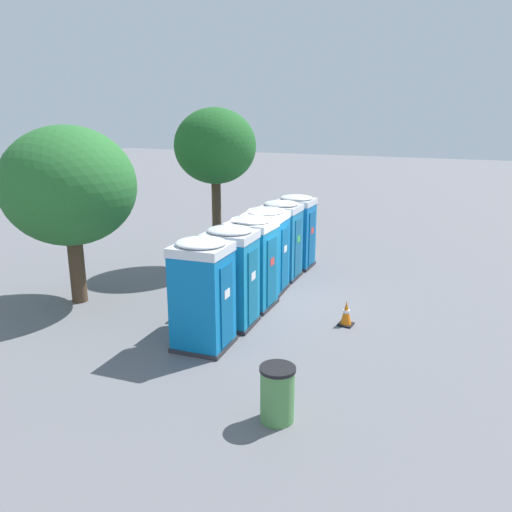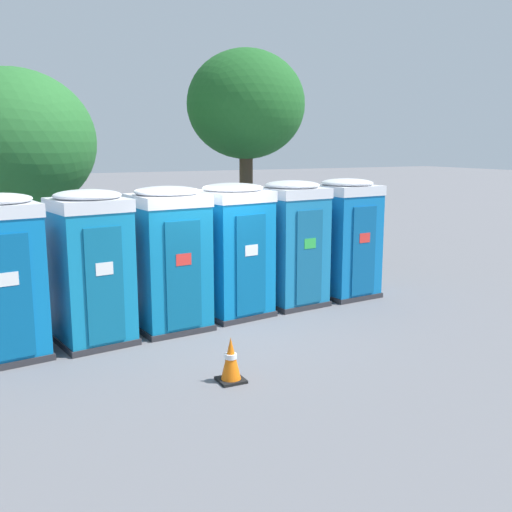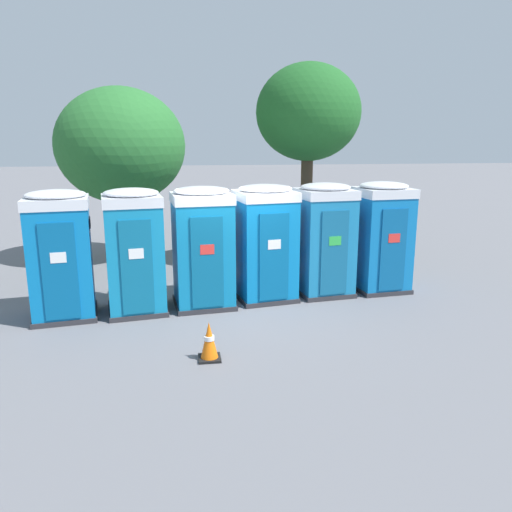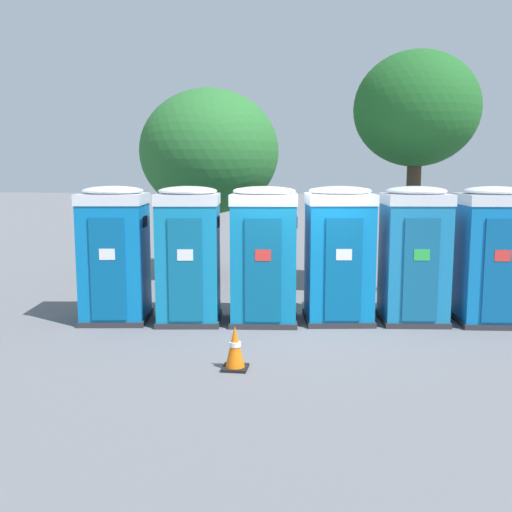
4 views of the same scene
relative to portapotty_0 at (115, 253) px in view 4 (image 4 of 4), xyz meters
The scene contains 10 objects.
ground_plane 3.73m from the portapotty_0, ahead, with size 120.00×120.00×0.00m, color slate.
portapotty_0 is the anchor object (origin of this frame).
portapotty_1 1.40m from the portapotty_0, ahead, with size 1.32×1.36×2.54m.
portapotty_2 2.80m from the portapotty_0, ahead, with size 1.35×1.32×2.54m.
portapotty_3 4.19m from the portapotty_0, ahead, with size 1.41×1.38×2.54m.
portapotty_4 5.59m from the portapotty_0, ahead, with size 1.31×1.32×2.54m.
portapotty_5 6.99m from the portapotty_0, ahead, with size 1.28×1.30×2.54m.
street_tree_0 5.26m from the portapotty_0, 81.10° to the left, with size 3.60×3.60×4.91m.
street_tree_1 7.27m from the portapotty_0, 30.17° to the left, with size 2.77×2.77×5.44m.
traffic_cone 3.80m from the portapotty_0, 42.02° to the right, with size 0.36×0.36×0.64m.
Camera 4 is at (0.72, -10.79, 2.83)m, focal length 42.00 mm.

